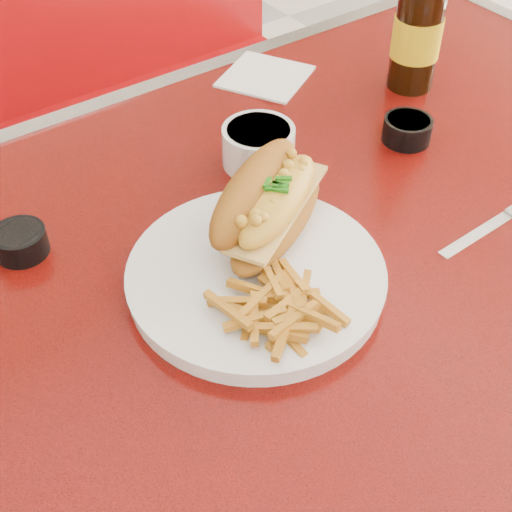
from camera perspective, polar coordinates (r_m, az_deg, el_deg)
diner_table at (r=0.92m, az=5.49°, el=-5.57°), size 1.23×0.83×0.77m
booth_bench_far at (r=1.66m, az=-13.39°, el=4.46°), size 1.20×0.51×0.90m
dinner_plate at (r=0.74m, az=-0.00°, el=-1.65°), size 0.32×0.32×0.02m
mac_hoagie at (r=0.76m, az=1.05°, el=4.26°), size 0.21×0.18×0.09m
fries_pile at (r=0.68m, az=1.81°, el=-4.10°), size 0.12×0.11×0.03m
fork at (r=0.74m, az=4.38°, el=-0.89°), size 0.03×0.16×0.00m
gravy_ramekin at (r=0.89m, az=0.20°, el=8.87°), size 0.11×0.11×0.05m
sauce_cup_left at (r=0.81m, az=-18.34°, el=1.15°), size 0.06×0.06×0.03m
sauce_cup_right at (r=0.96m, az=12.01°, el=9.93°), size 0.07×0.07×0.03m
beer_bottle at (r=1.05m, az=12.95°, el=17.96°), size 0.08×0.08×0.27m
knife at (r=0.87m, az=19.20°, el=2.93°), size 0.18×0.02×0.01m
paper_napkin at (r=1.09m, az=0.74°, el=14.17°), size 0.16×0.16×0.00m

